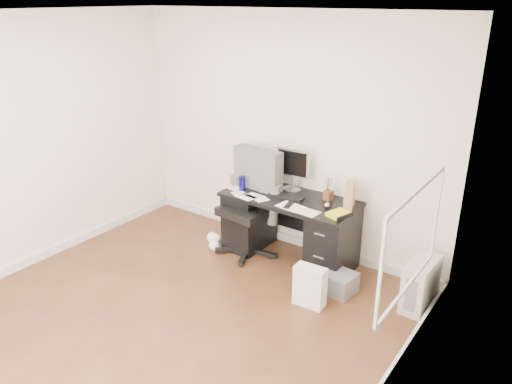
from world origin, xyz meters
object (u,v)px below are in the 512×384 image
desk (289,226)px  keyboard (286,196)px  lcd_monitor (293,170)px  office_chair (247,204)px  pc_tower (421,284)px  wicker_basket (243,223)px

desk → keyboard: size_ratio=3.74×
lcd_monitor → office_chair: (-0.38, -0.36, -0.39)m
pc_tower → wicker_basket: bearing=178.1°
office_chair → pc_tower: 2.04m
lcd_monitor → desk: bearing=-68.5°
office_chair → desk: bearing=23.9°
office_chair → pc_tower: size_ratio=2.48×
desk → lcd_monitor: lcd_monitor is taller
wicker_basket → keyboard: bearing=-10.2°
lcd_monitor → wicker_basket: (-0.63, -0.09, -0.80)m
lcd_monitor → pc_tower: lcd_monitor is taller
office_chair → keyboard: bearing=22.3°
lcd_monitor → wicker_basket: bearing=-173.7°
desk → wicker_basket: (-0.71, 0.10, -0.20)m
office_chair → pc_tower: (2.00, 0.07, -0.36)m
pc_tower → office_chair: bearing=-175.0°
pc_tower → desk: bearing=179.4°
lcd_monitor → wicker_basket: 1.02m
office_chair → wicker_basket: office_chair is taller
keyboard → office_chair: office_chair is taller
keyboard → office_chair: size_ratio=0.33×
desk → lcd_monitor: (-0.08, 0.19, 0.60)m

